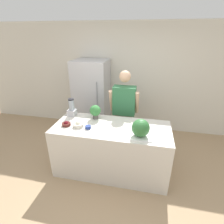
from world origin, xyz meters
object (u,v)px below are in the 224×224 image
object	(u,v)px
watermelon	(141,128)
bowl_cherries	(66,124)
bowl_small_blue	(88,127)
refrigerator	(92,97)
potted_plant	(95,111)
person	(124,111)
bowl_cream	(78,125)
blender	(72,109)

from	to	relation	value
watermelon	bowl_cherries	distance (m)	1.26
bowl_cherries	bowl_small_blue	size ratio (longest dim) A/B	1.55
bowl_small_blue	watermelon	bearing A→B (deg)	-4.78
refrigerator	potted_plant	size ratio (longest dim) A/B	6.92
bowl_cherries	person	bearing A→B (deg)	44.73
person	bowl_cream	world-z (taller)	person
bowl_cherries	blender	bearing A→B (deg)	98.90
refrigerator	bowl_small_blue	distance (m)	1.55
refrigerator	bowl_cream	world-z (taller)	refrigerator
person	bowl_small_blue	size ratio (longest dim) A/B	18.06
watermelon	bowl_small_blue	size ratio (longest dim) A/B	2.87
watermelon	blender	size ratio (longest dim) A/B	0.80
watermelon	blender	world-z (taller)	blender
refrigerator	watermelon	size ratio (longest dim) A/B	6.61
watermelon	potted_plant	bearing A→B (deg)	151.62
refrigerator	watermelon	world-z (taller)	refrigerator
refrigerator	blender	world-z (taller)	refrigerator
watermelon	bowl_small_blue	world-z (taller)	watermelon
bowl_small_blue	person	bearing A→B (deg)	61.83
person	bowl_small_blue	bearing A→B (deg)	-118.17
watermelon	person	bearing A→B (deg)	112.17
person	bowl_cherries	size ratio (longest dim) A/B	11.67
bowl_small_blue	blender	bearing A→B (deg)	137.96
refrigerator	bowl_small_blue	size ratio (longest dim) A/B	18.97
refrigerator	watermelon	distance (m)	2.01
refrigerator	bowl_cream	size ratio (longest dim) A/B	10.40
refrigerator	bowl_cherries	bearing A→B (deg)	-89.39
person	potted_plant	bearing A→B (deg)	-132.85
refrigerator	bowl_cream	xyz separation A→B (m)	(0.23, -1.46, 0.05)
refrigerator	bowl_small_blue	xyz separation A→B (m)	(0.41, -1.49, 0.03)
person	bowl_cherries	distance (m)	1.22
bowl_cream	blender	bearing A→B (deg)	125.94
person	watermelon	size ratio (longest dim) A/B	6.30
person	watermelon	distance (m)	1.04
bowl_cherries	watermelon	bearing A→B (deg)	-4.15
watermelon	potted_plant	size ratio (longest dim) A/B	1.05
refrigerator	bowl_cherries	distance (m)	1.47
bowl_cream	potted_plant	bearing A→B (deg)	61.95
bowl_cream	potted_plant	distance (m)	0.42
bowl_small_blue	blender	xyz separation A→B (m)	(-0.46, 0.41, 0.11)
watermelon	bowl_cream	distance (m)	1.04
bowl_cream	bowl_small_blue	size ratio (longest dim) A/B	1.82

